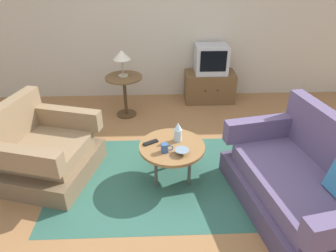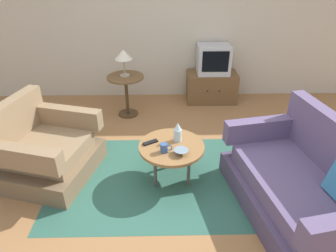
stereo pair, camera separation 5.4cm
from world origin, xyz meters
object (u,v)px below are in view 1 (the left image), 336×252
(side_table, at_px, (124,88))
(tv_stand, at_px, (209,87))
(vase, at_px, (178,132))
(tv_remote_dark, at_px, (151,143))
(television, at_px, (211,59))
(mug, at_px, (165,148))
(bowl, at_px, (182,152))
(coffee_table, at_px, (172,148))
(armchair, at_px, (44,153))
(table_lamp, at_px, (122,56))
(couch, at_px, (301,185))

(side_table, xyz_separation_m, tv_stand, (1.39, 0.48, -0.21))
(vase, bearing_deg, tv_stand, 70.99)
(side_table, bearing_deg, tv_remote_dark, -74.82)
(side_table, xyz_separation_m, television, (1.39, 0.49, 0.27))
(mug, height_order, tv_remote_dark, mug)
(mug, bearing_deg, tv_remote_dark, 132.49)
(tv_stand, relative_size, bowl, 5.57)
(television, bearing_deg, coffee_table, -109.84)
(armchair, xyz_separation_m, table_lamp, (0.79, 1.44, 0.65))
(television, bearing_deg, mug, -110.68)
(table_lamp, xyz_separation_m, bowl, (0.74, -1.75, -0.47))
(bowl, distance_m, tv_remote_dark, 0.38)
(side_table, bearing_deg, television, 19.54)
(armchair, xyz_separation_m, bowl, (1.53, -0.31, 0.19))
(couch, bearing_deg, armchair, 65.48)
(armchair, height_order, coffee_table, armchair)
(armchair, bearing_deg, couch, 91.55)
(television, relative_size, mug, 4.06)
(bowl, bearing_deg, armchair, 168.71)
(couch, bearing_deg, tv_remote_dark, 58.33)
(table_lamp, bearing_deg, vase, -64.38)
(couch, distance_m, table_lamp, 2.88)
(armchair, xyz_separation_m, vase, (1.51, -0.05, 0.27))
(side_table, xyz_separation_m, vase, (0.71, -1.48, 0.10))
(couch, relative_size, vase, 7.42)
(side_table, bearing_deg, coffee_table, -67.75)
(bowl, bearing_deg, tv_stand, 73.63)
(table_lamp, relative_size, bowl, 2.65)
(couch, bearing_deg, table_lamp, 31.06)
(side_table, relative_size, television, 1.23)
(armchair, distance_m, mug, 1.40)
(couch, distance_m, tv_stand, 2.61)
(couch, relative_size, tv_remote_dark, 10.00)
(table_lamp, height_order, mug, table_lamp)
(mug, height_order, bowl, mug)
(vase, xyz_separation_m, mug, (-0.15, -0.21, -0.06))
(couch, distance_m, television, 2.65)
(table_lamp, bearing_deg, bowl, -67.01)
(side_table, distance_m, vase, 1.64)
(table_lamp, distance_m, vase, 1.70)
(coffee_table, relative_size, tv_stand, 0.86)
(television, bearing_deg, bowl, -106.30)
(armchair, bearing_deg, tv_remote_dark, 100.75)
(coffee_table, height_order, television, television)
(television, height_order, table_lamp, table_lamp)
(couch, bearing_deg, coffee_table, 56.68)
(armchair, bearing_deg, television, 146.63)
(couch, relative_size, side_table, 2.64)
(television, xyz_separation_m, vase, (-0.68, -1.97, -0.17))
(side_table, bearing_deg, vase, -64.34)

